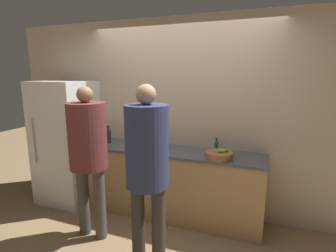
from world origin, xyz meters
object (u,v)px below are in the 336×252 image
at_px(person_center, 147,161).
at_px(fruit_bowl, 219,155).
at_px(bottle_amber, 152,139).
at_px(utensil_crock, 135,138).
at_px(bottle_dark, 108,136).
at_px(potted_plant, 145,135).
at_px(person_left, 88,147).
at_px(cup_white, 165,146).
at_px(bottle_green, 216,146).
at_px(refrigerator, 67,142).

distance_m(person_center, fruit_bowl, 1.02).
bearing_deg(bottle_amber, utensil_crock, 165.85).
relative_size(fruit_bowl, bottle_amber, 1.25).
bearing_deg(bottle_dark, potted_plant, 12.87).
height_order(person_left, bottle_dark, person_left).
bearing_deg(bottle_amber, person_left, -117.17).
bearing_deg(cup_white, potted_plant, 157.85).
xyz_separation_m(bottle_dark, potted_plant, (0.51, 0.12, 0.03)).
distance_m(bottle_dark, bottle_green, 1.51).
height_order(fruit_bowl, cup_white, fruit_bowl).
relative_size(bottle_amber, potted_plant, 1.12).
distance_m(utensil_crock, bottle_green, 1.15).
distance_m(fruit_bowl, bottle_green, 0.26).
xyz_separation_m(bottle_green, bottle_amber, (-0.85, -0.08, 0.03)).
relative_size(bottle_dark, bottle_green, 1.37).
bearing_deg(bottle_amber, bottle_dark, -177.04).
xyz_separation_m(utensil_crock, potted_plant, (0.16, 0.01, 0.06)).
distance_m(bottle_dark, cup_white, 0.88).
height_order(person_center, cup_white, person_center).
bearing_deg(refrigerator, bottle_green, 5.64).
bearing_deg(utensil_crock, bottle_dark, -162.68).
distance_m(person_center, bottle_green, 1.21).
height_order(bottle_dark, potted_plant, bottle_dark).
xyz_separation_m(refrigerator, cup_white, (1.53, 0.07, 0.07)).
bearing_deg(refrigerator, cup_white, 2.70).
bearing_deg(cup_white, person_center, -77.86).
relative_size(refrigerator, person_center, 0.99).
relative_size(refrigerator, bottle_amber, 6.91).
bearing_deg(bottle_amber, potted_plant, 150.36).
distance_m(refrigerator, person_left, 1.14).
relative_size(bottle_green, bottle_amber, 0.70).
bearing_deg(cup_white, bottle_green, 12.58).
relative_size(person_center, utensil_crock, 6.42).
bearing_deg(person_left, bottle_amber, 62.83).
distance_m(refrigerator, bottle_amber, 1.33).
bearing_deg(potted_plant, bottle_dark, -167.13).
bearing_deg(person_center, person_left, 163.95).
bearing_deg(person_center, bottle_green, 69.28).
height_order(refrigerator, bottle_dark, refrigerator).
bearing_deg(fruit_bowl, bottle_dark, 175.19).
bearing_deg(person_left, cup_white, 49.80).
xyz_separation_m(person_left, person_center, (0.84, -0.24, 0.02)).
relative_size(bottle_amber, cup_white, 2.63).
bearing_deg(bottle_green, cup_white, -167.42).
relative_size(person_center, cup_white, 18.31).
distance_m(person_left, bottle_green, 1.54).
height_order(person_left, fruit_bowl, person_left).
distance_m(refrigerator, potted_plant, 1.20).
bearing_deg(bottle_dark, person_center, -42.95).
bearing_deg(person_center, potted_plant, 116.85).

